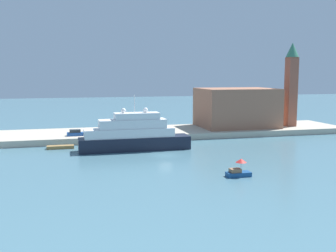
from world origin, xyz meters
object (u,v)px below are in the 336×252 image
object	(u,v)px
large_yacht	(133,135)
bell_tower	(291,81)
mooring_bollard	(170,133)
harbor_building	(236,108)
small_motorboat	(239,170)
parked_car	(76,133)
work_barge	(60,147)
person_figure	(99,132)

from	to	relation	value
large_yacht	bell_tower	world-z (taller)	bell_tower
mooring_bollard	harbor_building	bearing A→B (deg)	23.24
small_motorboat	parked_car	size ratio (longest dim) A/B	0.91
work_barge	mooring_bollard	bearing A→B (deg)	9.68
large_yacht	parked_car	xyz separation A→B (m)	(-11.49, 13.26, -1.03)
parked_car	small_motorboat	bearing A→B (deg)	-58.44
bell_tower	mooring_bollard	distance (m)	38.69
small_motorboat	person_figure	xyz separation A→B (m)	(-18.46, 38.68, 1.32)
person_figure	mooring_bollard	size ratio (longest dim) A/B	2.36
large_yacht	harbor_building	xyz separation A→B (m)	(31.82, 18.93, 3.62)
large_yacht	harbor_building	world-z (taller)	harbor_building
harbor_building	parked_car	distance (m)	43.93
mooring_bollard	work_barge	bearing A→B (deg)	-170.32
mooring_bollard	bell_tower	bearing A→B (deg)	10.05
work_barge	person_figure	distance (m)	11.85
harbor_building	large_yacht	bearing A→B (deg)	-149.25
harbor_building	mooring_bollard	distance (m)	23.65
work_barge	bell_tower	size ratio (longest dim) A/B	0.25
small_motorboat	person_figure	size ratio (longest dim) A/B	2.25
small_motorboat	mooring_bollard	bearing A→B (deg)	92.87
small_motorboat	mooring_bollard	distance (m)	35.39
person_figure	mooring_bollard	world-z (taller)	person_figure
large_yacht	bell_tower	bearing A→B (deg)	19.12
work_barge	harbor_building	distance (m)	49.08
large_yacht	parked_car	distance (m)	17.58
work_barge	mooring_bollard	world-z (taller)	mooring_bollard
small_motorboat	parked_car	world-z (taller)	parked_car
harbor_building	bell_tower	distance (m)	16.79
large_yacht	person_figure	xyz separation A→B (m)	(-6.12, 13.14, -0.85)
work_barge	bell_tower	world-z (taller)	bell_tower
bell_tower	person_figure	world-z (taller)	bell_tower
large_yacht	work_barge	bearing A→B (deg)	159.94
bell_tower	person_figure	distance (m)	54.24
bell_tower	parked_car	size ratio (longest dim) A/B	5.44
harbor_building	bell_tower	size ratio (longest dim) A/B	0.88
person_figure	bell_tower	bearing A→B (deg)	3.33
person_figure	harbor_building	bearing A→B (deg)	8.67
harbor_building	parked_car	xyz separation A→B (m)	(-43.31, -5.67, -4.65)
work_barge	bell_tower	distance (m)	64.08
bell_tower	large_yacht	bearing A→B (deg)	-160.88
small_motorboat	harbor_building	xyz separation A→B (m)	(19.48, 44.47, 5.79)
work_barge	parked_car	world-z (taller)	parked_car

